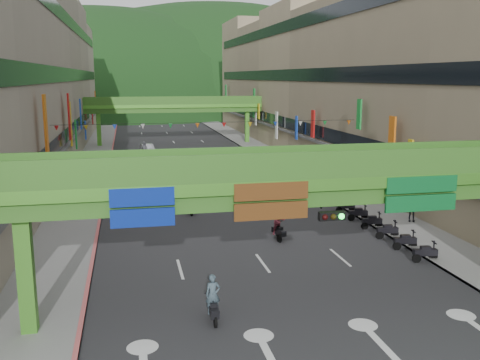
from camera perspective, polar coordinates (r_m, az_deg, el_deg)
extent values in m
cube|color=#28282B|center=(66.00, -5.75, 2.21)|extent=(18.00, 140.00, 0.02)
cube|color=gray|center=(65.75, -15.32, 1.89)|extent=(4.00, 140.00, 0.15)
cube|color=gray|center=(68.03, 3.51, 2.56)|extent=(4.00, 140.00, 0.15)
cube|color=#CC5959|center=(65.66, -13.67, 1.97)|extent=(0.20, 140.00, 0.18)
cube|color=gray|center=(67.55, 1.96, 2.53)|extent=(0.20, 140.00, 0.18)
cube|color=#9E937F|center=(65.98, -22.79, 9.69)|extent=(12.00, 95.00, 19.00)
cube|color=black|center=(65.40, -17.22, 5.39)|extent=(0.08, 90.25, 1.40)
cube|color=black|center=(65.14, -17.52, 10.65)|extent=(0.08, 90.25, 1.40)
cube|color=black|center=(65.44, -17.83, 15.90)|extent=(0.08, 90.25, 1.40)
cube|color=gray|center=(69.86, 10.05, 10.39)|extent=(12.00, 95.00, 19.00)
cube|color=black|center=(68.09, 5.14, 6.04)|extent=(0.08, 90.25, 1.40)
cube|color=black|center=(67.84, 5.23, 11.09)|extent=(0.08, 90.25, 1.40)
cube|color=black|center=(68.12, 5.32, 16.14)|extent=(0.08, 90.25, 1.40)
cube|color=#4C9E2D|center=(22.40, 6.35, -0.07)|extent=(28.00, 2.20, 0.50)
cube|color=#387223|center=(22.52, 6.31, -1.57)|extent=(28.00, 1.76, 0.70)
cube|color=#4C9E2D|center=(22.58, -21.85, -9.56)|extent=(0.60, 0.60, 4.80)
cube|color=#387223|center=(21.29, 7.26, 1.52)|extent=(28.00, 0.12, 1.10)
cube|color=#387223|center=(23.24, 5.59, 2.35)|extent=(28.00, 0.12, 1.10)
cube|color=navy|center=(20.38, -10.37, -3.02)|extent=(2.40, 0.12, 1.50)
cube|color=#593314|center=(21.09, 3.35, -2.39)|extent=(3.00, 0.12, 1.50)
cube|color=#0C5926|center=(23.61, 18.76, -1.51)|extent=(3.20, 0.12, 1.50)
cube|color=black|center=(21.88, 9.78, -3.79)|extent=(1.10, 0.28, 0.35)
cube|color=#4C9E2D|center=(80.28, -7.00, 7.86)|extent=(28.00, 2.20, 0.50)
cube|color=#387223|center=(80.31, -6.99, 7.43)|extent=(28.00, 1.76, 0.70)
cube|color=#4C9E2D|center=(80.33, -14.82, 5.18)|extent=(0.60, 0.60, 4.80)
cube|color=#4C9E2D|center=(82.21, 0.75, 5.67)|extent=(0.60, 0.60, 4.80)
cube|color=#387223|center=(79.20, -6.95, 8.39)|extent=(28.00, 0.12, 1.10)
cube|color=#387223|center=(81.28, -7.08, 8.46)|extent=(28.00, 0.12, 1.10)
ellipsoid|color=#1C4419|center=(175.34, -14.65, 7.36)|extent=(168.00, 140.00, 112.00)
ellipsoid|color=#1C4419|center=(197.72, -2.62, 8.07)|extent=(208.00, 176.00, 128.00)
cylinder|color=black|center=(45.56, -3.13, 6.16)|extent=(26.00, 0.03, 0.03)
cone|color=red|center=(45.39, -18.99, 5.25)|extent=(0.36, 0.36, 0.40)
cone|color=gold|center=(45.17, -16.12, 5.39)|extent=(0.36, 0.36, 0.40)
cone|color=#193FB2|center=(45.06, -13.22, 5.51)|extent=(0.36, 0.36, 0.40)
cone|color=silver|center=(45.07, -10.32, 5.63)|extent=(0.36, 0.36, 0.40)
cone|color=#198C33|center=(45.19, -7.43, 5.73)|extent=(0.36, 0.36, 0.40)
cone|color=orange|center=(45.42, -4.55, 5.81)|extent=(0.36, 0.36, 0.40)
cone|color=red|center=(45.77, -1.72, 5.88)|extent=(0.36, 0.36, 0.40)
cone|color=gold|center=(46.22, 1.07, 5.93)|extent=(0.36, 0.36, 0.40)
cone|color=#193FB2|center=(46.78, 3.80, 5.97)|extent=(0.36, 0.36, 0.40)
cone|color=silver|center=(47.44, 6.46, 5.99)|extent=(0.36, 0.36, 0.40)
cone|color=#198C33|center=(48.21, 9.04, 6.01)|extent=(0.36, 0.36, 0.40)
cone|color=orange|center=(49.06, 11.53, 6.01)|extent=(0.36, 0.36, 0.40)
cube|color=black|center=(22.79, -2.89, -13.58)|extent=(0.36, 1.30, 0.35)
cube|color=black|center=(22.69, -2.89, -13.01)|extent=(0.30, 0.55, 0.18)
cube|color=black|center=(23.09, -3.13, -11.90)|extent=(0.55, 0.06, 0.06)
cylinder|color=black|center=(23.41, -3.11, -13.70)|extent=(0.10, 0.50, 0.50)
cylinder|color=black|center=(22.43, -2.64, -14.85)|extent=(0.10, 0.50, 0.50)
imported|color=#3B4D57|center=(22.53, -2.90, -12.09)|extent=(0.62, 0.41, 1.69)
cube|color=black|center=(33.45, 4.17, -5.49)|extent=(0.64, 1.35, 0.35)
cube|color=black|center=(33.38, 4.17, -5.08)|extent=(0.42, 0.60, 0.18)
cube|color=black|center=(33.84, 4.14, -4.42)|extent=(0.55, 0.18, 0.06)
cylinder|color=black|center=(34.06, 4.12, -5.71)|extent=(0.21, 0.51, 0.50)
cylinder|color=black|center=(33.01, 4.21, -6.26)|extent=(0.21, 0.51, 0.50)
imported|color=maroon|center=(33.27, 4.18, -4.40)|extent=(0.96, 0.83, 1.72)
cube|color=#A0A0A9|center=(39.69, -5.25, -2.87)|extent=(0.43, 1.32, 0.35)
cube|color=#A0A0A9|center=(39.63, -5.25, -2.51)|extent=(0.34, 0.57, 0.18)
cube|color=#A0A0A9|center=(40.11, -5.30, -1.99)|extent=(0.55, 0.10, 0.06)
cylinder|color=black|center=(40.30, -5.28, -3.09)|extent=(0.13, 0.51, 0.50)
cylinder|color=black|center=(39.23, -5.20, -3.48)|extent=(0.13, 0.51, 0.50)
imported|color=#222A34|center=(39.53, -5.26, -1.89)|extent=(1.07, 0.50, 1.78)
cube|color=maroon|center=(67.53, -10.15, 2.75)|extent=(0.48, 1.33, 0.35)
cube|color=maroon|center=(67.49, -10.16, 2.96)|extent=(0.36, 0.58, 0.18)
cube|color=maroon|center=(68.00, -10.23, 3.23)|extent=(0.55, 0.12, 0.06)
cylinder|color=black|center=(68.11, -10.21, 2.56)|extent=(0.15, 0.51, 0.50)
cylinder|color=black|center=(67.03, -10.08, 2.43)|extent=(0.15, 0.51, 0.50)
imported|color=#37383D|center=(67.44, -10.17, 3.31)|extent=(0.90, 0.64, 1.74)
cube|color=black|center=(31.25, 19.16, -7.28)|extent=(1.33, 0.52, 0.35)
cube|color=black|center=(31.18, 19.19, -6.85)|extent=(0.58, 0.37, 0.18)
cube|color=black|center=(31.44, 20.01, -6.28)|extent=(0.13, 0.55, 0.06)
cylinder|color=black|center=(31.68, 19.91, -7.66)|extent=(0.51, 0.16, 0.50)
cylinder|color=black|center=(31.02, 18.32, -7.95)|extent=(0.51, 0.16, 0.50)
cube|color=black|center=(33.06, 17.20, -6.17)|extent=(1.33, 0.52, 0.35)
cube|color=black|center=(32.99, 17.23, -5.75)|extent=(0.58, 0.37, 0.18)
cube|color=black|center=(33.24, 18.02, -5.22)|extent=(0.13, 0.55, 0.06)
cylinder|color=black|center=(33.47, 17.94, -6.54)|extent=(0.51, 0.16, 0.50)
cylinder|color=black|center=(32.83, 16.39, -6.79)|extent=(0.51, 0.16, 0.50)
cube|color=black|center=(34.91, 15.46, -5.16)|extent=(1.33, 0.52, 0.35)
cube|color=black|center=(34.84, 15.48, -4.77)|extent=(0.58, 0.37, 0.18)
cube|color=black|center=(35.09, 16.24, -4.28)|extent=(0.13, 0.55, 0.06)
cylinder|color=black|center=(35.30, 16.17, -5.53)|extent=(0.51, 0.16, 0.50)
cylinder|color=black|center=(34.69, 14.68, -5.74)|extent=(0.51, 0.16, 0.50)
cube|color=black|center=(36.80, 13.89, -4.26)|extent=(1.33, 0.52, 0.35)
cube|color=black|center=(36.73, 13.91, -3.88)|extent=(0.58, 0.37, 0.18)
cube|color=black|center=(36.97, 14.65, -3.42)|extent=(0.13, 0.55, 0.06)
cylinder|color=black|center=(37.17, 14.59, -4.62)|extent=(0.51, 0.16, 0.50)
cylinder|color=black|center=(36.58, 13.15, -4.80)|extent=(0.51, 0.16, 0.50)
cube|color=black|center=(38.72, 12.49, -3.44)|extent=(1.33, 0.52, 0.35)
cube|color=black|center=(38.66, 12.50, -3.08)|extent=(0.58, 0.37, 0.18)
cube|color=black|center=(38.89, 13.21, -2.65)|extent=(0.13, 0.55, 0.06)
cylinder|color=black|center=(39.08, 13.16, -3.79)|extent=(0.51, 0.16, 0.50)
cylinder|color=black|center=(38.51, 11.77, -3.95)|extent=(0.51, 0.16, 0.50)
cube|color=black|center=(40.67, 11.22, -2.69)|extent=(1.33, 0.52, 0.35)
cube|color=black|center=(40.61, 11.23, -2.35)|extent=(0.58, 0.37, 0.18)
cube|color=black|center=(40.83, 11.91, -1.95)|extent=(0.13, 0.55, 0.06)
cylinder|color=black|center=(41.02, 11.87, -3.03)|extent=(0.51, 0.16, 0.50)
cylinder|color=black|center=(40.47, 10.53, -3.17)|extent=(0.51, 0.16, 0.50)
imported|color=#ABACB2|center=(70.73, -9.84, 3.24)|extent=(2.07, 4.33, 1.37)
imported|color=gold|center=(61.69, -1.53, 2.34)|extent=(2.20, 4.59, 1.51)
imported|color=#B20427|center=(43.97, 12.77, -1.40)|extent=(0.92, 0.81, 1.59)
imported|color=#22242B|center=(38.82, 17.84, -3.13)|extent=(1.15, 0.82, 1.82)
imported|color=#2B3A4C|center=(58.83, 7.23, 1.90)|extent=(0.83, 0.59, 1.64)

